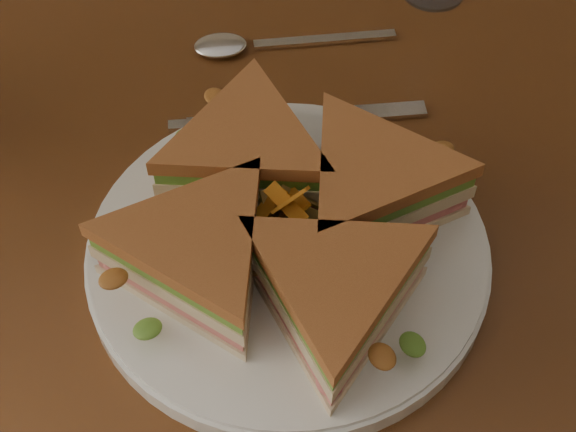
{
  "coord_description": "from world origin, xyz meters",
  "views": [
    {
      "loc": [
        -0.04,
        -0.39,
        1.23
      ],
      "look_at": [
        -0.0,
        -0.06,
        0.8
      ],
      "focal_mm": 50.0,
      "sensor_mm": 36.0,
      "label": 1
    }
  ],
  "objects_px": {
    "table": "(281,267)",
    "plate": "(288,252)",
    "knife": "(290,119)",
    "sandwich_wedges": "(288,221)",
    "spoon": "(246,45)"
  },
  "relations": [
    {
      "from": "spoon",
      "to": "knife",
      "type": "bearing_deg",
      "value": -73.84
    },
    {
      "from": "table",
      "to": "sandwich_wedges",
      "type": "xyz_separation_m",
      "value": [
        -0.0,
        -0.06,
        0.14
      ]
    },
    {
      "from": "knife",
      "to": "sandwich_wedges",
      "type": "bearing_deg",
      "value": -96.47
    },
    {
      "from": "spoon",
      "to": "knife",
      "type": "distance_m",
      "value": 0.1
    },
    {
      "from": "sandwich_wedges",
      "to": "knife",
      "type": "relative_size",
      "value": 1.44
    },
    {
      "from": "plate",
      "to": "spoon",
      "type": "relative_size",
      "value": 1.56
    },
    {
      "from": "table",
      "to": "spoon",
      "type": "bearing_deg",
      "value": 93.63
    },
    {
      "from": "sandwich_wedges",
      "to": "knife",
      "type": "xyz_separation_m",
      "value": [
        0.02,
        0.14,
        -0.04
      ]
    },
    {
      "from": "plate",
      "to": "spoon",
      "type": "bearing_deg",
      "value": 92.51
    },
    {
      "from": "table",
      "to": "spoon",
      "type": "distance_m",
      "value": 0.2
    },
    {
      "from": "plate",
      "to": "sandwich_wedges",
      "type": "distance_m",
      "value": 0.04
    },
    {
      "from": "plate",
      "to": "knife",
      "type": "bearing_deg",
      "value": 82.66
    },
    {
      "from": "table",
      "to": "plate",
      "type": "height_order",
      "value": "plate"
    },
    {
      "from": "table",
      "to": "sandwich_wedges",
      "type": "height_order",
      "value": "sandwich_wedges"
    },
    {
      "from": "plate",
      "to": "knife",
      "type": "relative_size",
      "value": 1.33
    }
  ]
}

